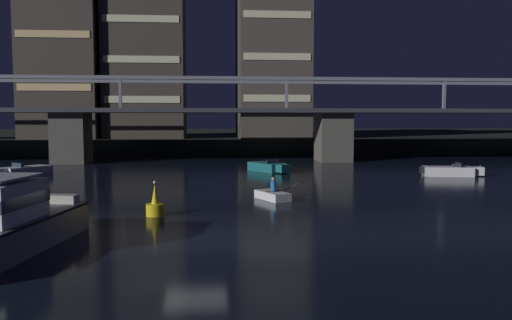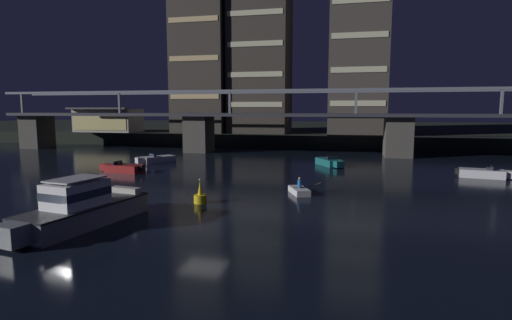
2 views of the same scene
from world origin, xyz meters
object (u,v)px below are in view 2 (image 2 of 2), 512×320
at_px(speedboat_mid_right, 157,159).
at_px(tower_central, 358,57).
at_px(speedboat_near_center, 330,162).
at_px(dinghy_with_paddler, 299,190).
at_px(tower_west_tall, 260,61).
at_px(tower_west_low, 207,44).
at_px(speedboat_mid_center, 484,173).
at_px(speedboat_mid_left, 123,168).
at_px(cabin_cruiser_near_left, 81,208).
at_px(river_bridge, 293,125).
at_px(waterfront_pavilion, 108,120).
at_px(channel_buoy, 200,196).

bearing_deg(speedboat_mid_right, tower_central, 49.54).
height_order(tower_central, speedboat_near_center, tower_central).
relative_size(speedboat_mid_right, dinghy_with_paddler, 1.64).
relative_size(tower_west_tall, tower_central, 0.98).
xyz_separation_m(tower_west_low, speedboat_mid_center, (40.14, -33.37, -18.66)).
bearing_deg(speedboat_mid_center, speedboat_mid_right, 175.05).
bearing_deg(speedboat_mid_left, cabin_cruiser_near_left, -65.35).
height_order(speedboat_mid_center, speedboat_mid_right, same).
bearing_deg(cabin_cruiser_near_left, dinghy_with_paddler, 45.94).
bearing_deg(speedboat_mid_center, river_bridge, 141.67).
relative_size(tower_west_low, speedboat_mid_right, 7.37).
bearing_deg(speedboat_mid_right, waterfront_pavilion, 132.12).
relative_size(speedboat_near_center, channel_buoy, 2.77).
xyz_separation_m(tower_central, waterfront_pavilion, (-47.31, -3.33, -11.25)).
distance_m(river_bridge, tower_west_low, 29.54).
bearing_deg(waterfront_pavilion, dinghy_with_paddler, -43.34).
distance_m(tower_west_tall, channel_buoy, 50.89).
height_order(river_bridge, tower_west_tall, tower_west_tall).
relative_size(tower_west_low, speedboat_mid_left, 6.51).
distance_m(cabin_cruiser_near_left, channel_buoy, 8.23).
xyz_separation_m(river_bridge, channel_buoy, (-2.16, -32.78, -3.81)).
bearing_deg(dinghy_with_paddler, river_bridge, 98.72).
bearing_deg(speedboat_mid_right, tower_west_low, 97.63).
xyz_separation_m(cabin_cruiser_near_left, speedboat_mid_center, (27.70, 23.03, -0.64)).
xyz_separation_m(tower_central, speedboat_mid_center, (11.66, -31.77, -15.27)).
relative_size(waterfront_pavilion, speedboat_near_center, 2.55).
height_order(speedboat_mid_right, channel_buoy, channel_buoy).
bearing_deg(waterfront_pavilion, speedboat_mid_left, -55.39).
distance_m(speedboat_mid_center, channel_buoy, 28.22).
relative_size(river_bridge, tower_central, 3.45).
distance_m(speedboat_near_center, dinghy_with_paddler, 16.82).
relative_size(speedboat_mid_left, speedboat_mid_right, 1.13).
distance_m(tower_west_low, channel_buoy, 55.69).
xyz_separation_m(tower_central, speedboat_mid_right, (-24.43, -28.65, -15.27)).
relative_size(tower_central, speedboat_mid_right, 5.90).
bearing_deg(channel_buoy, speedboat_mid_center, 35.18).
distance_m(tower_west_low, tower_central, 28.73).
height_order(river_bridge, cabin_cruiser_near_left, river_bridge).
distance_m(tower_west_tall, speedboat_mid_right, 33.25).
distance_m(speedboat_mid_right, dinghy_with_paddler, 24.40).
height_order(speedboat_near_center, speedboat_mid_center, same).
bearing_deg(cabin_cruiser_near_left, waterfront_pavilion, 121.29).
distance_m(river_bridge, speedboat_mid_left, 26.40).
xyz_separation_m(river_bridge, speedboat_mid_left, (-15.21, -21.23, -3.87)).
bearing_deg(waterfront_pavilion, cabin_cruiser_near_left, -58.71).
height_order(waterfront_pavilion, channel_buoy, waterfront_pavilion).
xyz_separation_m(waterfront_pavilion, speedboat_near_center, (44.01, -23.26, -4.02)).
xyz_separation_m(tower_west_tall, waterfront_pavilion, (-29.72, -3.56, -10.98)).
relative_size(cabin_cruiser_near_left, dinghy_with_paddler, 3.31).
height_order(speedboat_mid_left, speedboat_mid_center, same).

